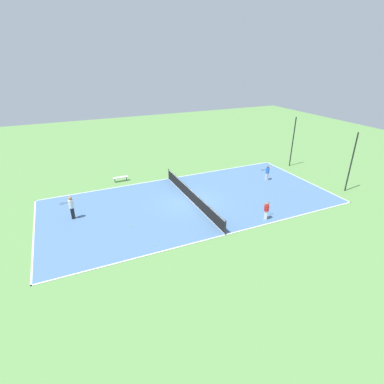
{
  "coord_description": "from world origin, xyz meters",
  "views": [
    {
      "loc": [
        20.64,
        -9.36,
        11.31
      ],
      "look_at": [
        0.0,
        0.0,
        0.9
      ],
      "focal_mm": 28.0,
      "sensor_mm": 36.0,
      "label": 1
    }
  ],
  "objects": [
    {
      "name": "ground_plane",
      "position": [
        0.0,
        0.0,
        0.0
      ],
      "size": [
        80.0,
        80.0,
        0.0
      ],
      "primitive_type": "plane",
      "color": "#60934C"
    },
    {
      "name": "court_surface",
      "position": [
        0.0,
        0.0,
        0.01
      ],
      "size": [
        11.4,
        24.29,
        0.02
      ],
      "color": "#4C729E",
      "rests_on": "ground_plane"
    },
    {
      "name": "tennis_net",
      "position": [
        0.0,
        0.0,
        0.55
      ],
      "size": [
        11.2,
        0.1,
        1.05
      ],
      "color": "black",
      "rests_on": "court_surface"
    },
    {
      "name": "bench",
      "position": [
        -6.97,
        -4.52,
        0.38
      ],
      "size": [
        0.36,
        1.44,
        0.45
      ],
      "rotation": [
        0.0,
        0.0,
        1.57
      ],
      "color": "silver",
      "rests_on": "ground_plane"
    },
    {
      "name": "player_coach_red",
      "position": [
        4.97,
        3.85,
        0.81
      ],
      "size": [
        0.89,
        0.9,
        1.4
      ],
      "rotation": [
        0.0,
        0.0,
        2.35
      ],
      "color": "white",
      "rests_on": "court_surface"
    },
    {
      "name": "player_near_blue",
      "position": [
        -1.31,
        8.71,
        0.87
      ],
      "size": [
        0.38,
        0.95,
        1.49
      ],
      "rotation": [
        0.0,
        0.0,
        4.66
      ],
      "color": "white",
      "rests_on": "court_surface"
    },
    {
      "name": "player_near_white",
      "position": [
        -1.08,
        -9.38,
        1.09
      ],
      "size": [
        0.4,
        0.96,
        1.84
      ],
      "rotation": [
        0.0,
        0.0,
        4.79
      ],
      "color": "black",
      "rests_on": "court_surface"
    },
    {
      "name": "tennis_ball_left_sideline",
      "position": [
        4.86,
        -4.87,
        0.06
      ],
      "size": [
        0.07,
        0.07,
        0.07
      ],
      "primitive_type": "sphere",
      "color": "#CCE033",
      "rests_on": "court_surface"
    },
    {
      "name": "tennis_ball_far_baseline",
      "position": [
        1.78,
        -5.67,
        0.06
      ],
      "size": [
        0.07,
        0.07,
        0.07
      ],
      "primitive_type": "sphere",
      "color": "#CCE033",
      "rests_on": "court_surface"
    },
    {
      "name": "tennis_ball_right_alley",
      "position": [
        -2.45,
        4.68,
        0.06
      ],
      "size": [
        0.07,
        0.07,
        0.07
      ],
      "primitive_type": "sphere",
      "color": "#CCE033",
      "rests_on": "court_surface"
    },
    {
      "name": "tennis_ball_midcourt",
      "position": [
        1.83,
        9.19,
        0.06
      ],
      "size": [
        0.07,
        0.07,
        0.07
      ],
      "primitive_type": "sphere",
      "color": "#CCE033",
      "rests_on": "court_surface"
    },
    {
      "name": "fence_post_back_left",
      "position": [
        -3.72,
        13.69,
        2.69
      ],
      "size": [
        0.12,
        0.12,
        5.39
      ],
      "color": "black",
      "rests_on": "ground_plane"
    },
    {
      "name": "fence_post_back_right",
      "position": [
        3.72,
        13.69,
        2.69
      ],
      "size": [
        0.12,
        0.12,
        5.39
      ],
      "color": "black",
      "rests_on": "ground_plane"
    }
  ]
}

